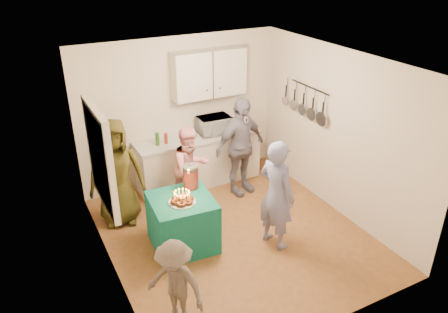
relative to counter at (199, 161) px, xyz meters
name	(u,v)px	position (x,y,z in m)	size (l,w,h in m)	color
floor	(235,234)	(-0.20, -1.70, -0.43)	(4.00, 4.00, 0.00)	brown
ceiling	(237,63)	(-0.20, -1.70, 2.17)	(4.00, 4.00, 0.00)	white
back_wall	(180,112)	(-0.20, 0.30, 0.87)	(3.60, 3.60, 0.00)	silver
left_wall	(105,187)	(-2.00, -1.70, 0.87)	(4.00, 4.00, 0.00)	silver
right_wall	(338,133)	(1.60, -1.70, 0.87)	(4.00, 4.00, 0.00)	silver
window_night	(99,158)	(-1.97, -1.40, 1.12)	(0.04, 1.00, 1.20)	black
counter	(199,161)	(0.00, 0.00, 0.00)	(2.20, 0.58, 0.86)	white
countertop	(198,138)	(0.00, 0.00, 0.46)	(2.24, 0.62, 0.05)	beige
upper_cabinet	(209,74)	(0.30, 0.15, 1.52)	(1.30, 0.30, 0.80)	white
pot_rack	(307,102)	(1.52, -1.00, 1.17)	(0.12, 1.00, 0.60)	black
microwave	(214,125)	(0.31, 0.00, 0.63)	(0.56, 0.38, 0.31)	white
party_table	(183,222)	(-0.97, -1.56, -0.05)	(0.85, 0.85, 0.76)	#0F6957
donut_cake	(182,197)	(-0.99, -1.64, 0.42)	(0.38, 0.38, 0.18)	#381C0C
punch_jar	(191,177)	(-0.72, -1.32, 0.50)	(0.22, 0.22, 0.34)	red
man_birthday	(276,195)	(0.20, -2.14, 0.38)	(0.59, 0.39, 1.62)	#7F85B9
woman_back_left	(116,173)	(-1.60, -0.55, 0.42)	(0.83, 0.54, 1.70)	brown
woman_back_center	(191,169)	(-0.46, -0.71, 0.28)	(0.69, 0.54, 1.42)	pink
woman_back_right	(240,147)	(0.49, -0.62, 0.43)	(1.01, 0.42, 1.72)	black
child_near_left	(175,284)	(-1.60, -2.87, 0.13)	(0.72, 0.42, 1.12)	#574C45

